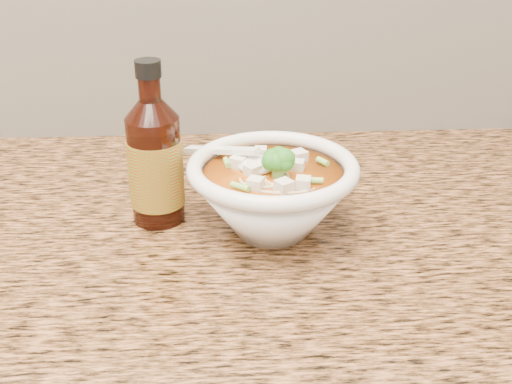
{
  "coord_description": "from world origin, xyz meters",
  "views": [
    {
      "loc": [
        0.34,
        0.97,
        1.3
      ],
      "look_at": [
        0.37,
        1.66,
        0.95
      ],
      "focal_mm": 45.0,
      "sensor_mm": 36.0,
      "label": 1
    }
  ],
  "objects": [
    {
      "name": "soup_bowl",
      "position": [
        0.39,
        1.66,
        0.95
      ],
      "size": [
        0.21,
        0.2,
        0.11
      ],
      "rotation": [
        0.0,
        0.0,
        -0.31
      ],
      "color": "white",
      "rests_on": "counter_slab"
    },
    {
      "name": "hot_sauce_bottle",
      "position": [
        0.25,
        1.69,
        0.98
      ],
      "size": [
        0.07,
        0.07,
        0.2
      ],
      "rotation": [
        0.0,
        0.0,
        0.03
      ],
      "color": "#371007",
      "rests_on": "counter_slab"
    }
  ]
}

